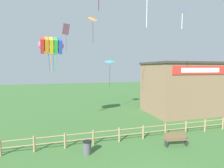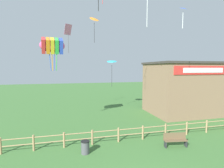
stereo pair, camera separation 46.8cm
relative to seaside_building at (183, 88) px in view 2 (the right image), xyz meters
name	(u,v)px [view 2 (the right image)]	position (x,y,z in m)	size (l,w,h in m)	color
wooden_fence	(118,134)	(-10.07, -6.31, -2.52)	(19.73, 0.14, 1.08)	#9E7F56
seaside_building	(183,88)	(0.00, 0.00, 0.00)	(8.36, 6.43, 6.23)	#84664C
park_bench_near_fence	(175,139)	(-6.43, -8.03, -2.61)	(1.68, 0.65, 0.96)	brown
trash_bin	(85,147)	(-12.65, -7.52, -2.71)	(0.57, 0.57, 0.84)	#4C4C51
kite_rainbow_parafoil	(52,46)	(-14.96, -1.63, 4.40)	(2.36, 1.80, 3.06)	#E54C8C
kite_cyan_delta	(112,62)	(-8.11, 3.69, 3.20)	(1.59, 1.58, 3.58)	#2DB2C6
kite_blue_delta	(183,9)	(-4.84, -6.18, 6.91)	(0.78, 0.75, 1.70)	blue
kite_orange_delta	(94,20)	(-10.84, 0.42, 7.48)	(1.24, 1.16, 2.79)	orange
kite_pink_diamond	(68,32)	(-13.55, 3.04, 6.55)	(0.96, 0.83, 3.29)	pink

